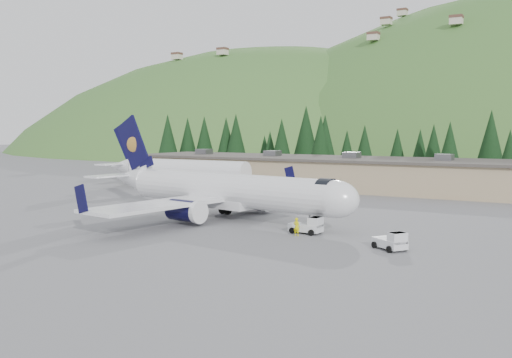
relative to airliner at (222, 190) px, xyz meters
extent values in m
plane|color=#5E5E62|center=(1.02, -0.16, -3.12)|extent=(600.00, 600.00, 0.00)
cylinder|color=white|center=(1.02, -0.16, 0.16)|extent=(27.20, 7.73, 3.62)
ellipsoid|color=white|center=(14.34, -2.24, 0.16)|extent=(5.21, 4.30, 3.62)
cylinder|color=black|center=(13.39, -2.09, 0.59)|extent=(1.79, 3.16, 2.99)
cone|color=white|center=(-15.16, 2.36, 0.54)|extent=(6.27, 4.47, 3.62)
cube|color=white|center=(0.07, -0.01, -1.37)|extent=(8.09, 4.23, 0.96)
cube|color=white|center=(-0.88, 0.14, -0.81)|extent=(10.28, 33.17, 0.34)
cube|color=black|center=(0.21, 16.54, 0.45)|extent=(1.95, 0.44, 2.77)
cube|color=black|center=(-4.84, -15.82, 0.45)|extent=(1.95, 0.44, 2.77)
cylinder|color=black|center=(0.93, 5.51, -1.63)|extent=(4.34, 2.81, 2.22)
cylinder|color=white|center=(2.74, 5.23, -1.63)|extent=(0.93, 2.41, 2.35)
cube|color=white|center=(0.93, 5.51, -1.10)|extent=(2.13, 0.56, 0.87)
cylinder|color=black|center=(-0.79, -5.53, -1.63)|extent=(4.34, 2.81, 2.22)
cylinder|color=white|center=(1.01, -5.81, -1.63)|extent=(0.93, 2.41, 2.35)
cube|color=white|center=(-0.79, -5.53, -1.10)|extent=(2.13, 0.56, 0.87)
cube|color=black|center=(-14.97, 2.33, 5.05)|extent=(5.93, 1.20, 7.07)
ellipsoid|color=gold|center=(-14.75, 2.50, 4.86)|extent=(1.91, 0.47, 1.91)
ellipsoid|color=gold|center=(-14.81, 2.11, 4.86)|extent=(1.91, 0.47, 1.91)
cube|color=black|center=(-12.49, 1.95, 2.55)|extent=(2.66, 0.65, 1.91)
cube|color=white|center=(-15.63, 2.44, 1.02)|extent=(4.33, 12.28, 0.21)
cylinder|color=slate|center=(11.49, -1.79, -2.25)|extent=(0.22, 0.22, 1.73)
cylinder|color=black|center=(11.49, -1.79, -2.75)|extent=(0.76, 0.38, 0.73)
cylinder|color=slate|center=(-1.44, 2.86, -2.15)|extent=(0.26, 0.26, 1.93)
cylinder|color=black|center=(-1.05, 2.80, -2.59)|extent=(1.10, 0.50, 1.06)
cylinder|color=black|center=(-1.82, 2.92, -2.59)|extent=(1.10, 0.50, 1.06)
cylinder|color=slate|center=(-2.24, -2.28, -2.15)|extent=(0.26, 0.26, 1.93)
cylinder|color=black|center=(-1.86, -2.34, -2.59)|extent=(1.10, 0.50, 1.06)
cylinder|color=black|center=(-2.62, -2.22, -2.59)|extent=(1.10, 0.50, 1.06)
cylinder|color=white|center=(-20.98, 21.84, 0.08)|extent=(22.00, 3.60, 3.60)
cone|color=white|center=(-34.98, 21.84, 0.28)|extent=(5.00, 3.60, 3.60)
cube|color=black|center=(-33.98, 21.84, 4.88)|extent=(5.82, 0.28, 6.89)
cube|color=white|center=(-34.98, 21.84, 0.88)|extent=(2.40, 11.00, 0.20)
cube|color=silver|center=(11.95, -3.66, -2.55)|extent=(3.16, 1.73, 0.72)
cube|color=silver|center=(12.97, -3.72, -1.94)|extent=(1.11, 1.50, 0.92)
cube|color=black|center=(12.97, -3.72, -1.53)|extent=(1.01, 1.39, 0.10)
cylinder|color=black|center=(13.03, -2.91, -2.83)|extent=(0.59, 0.26, 0.57)
cylinder|color=black|center=(12.92, -4.54, -2.83)|extent=(0.59, 0.26, 0.57)
cylinder|color=black|center=(10.98, -2.78, -2.83)|extent=(0.59, 0.26, 0.57)
cylinder|color=black|center=(10.88, -4.41, -2.83)|extent=(0.59, 0.26, 0.57)
cube|color=silver|center=(21.05, -6.96, -2.58)|extent=(3.26, 2.91, 0.69)
cube|color=silver|center=(21.85, -7.52, -1.99)|extent=(1.60, 1.69, 0.89)
cube|color=black|center=(21.85, -7.52, -1.59)|extent=(1.46, 1.56, 0.10)
cylinder|color=black|center=(22.30, -6.88, -2.84)|extent=(0.58, 0.49, 0.55)
cylinder|color=black|center=(21.40, -8.17, -2.84)|extent=(0.58, 0.49, 0.55)
cylinder|color=black|center=(20.70, -5.75, -2.84)|extent=(0.58, 0.49, 0.55)
cylinder|color=black|center=(19.79, -7.03, -2.84)|extent=(0.58, 0.49, 0.55)
cube|color=tan|center=(-3.98, 37.84, -0.72)|extent=(70.00, 16.00, 4.80)
cube|color=#47423D|center=(-3.98, 37.84, 1.83)|extent=(71.00, 17.00, 0.40)
cube|color=slate|center=(-28.98, 37.84, 2.48)|extent=(2.50, 2.50, 1.00)
cube|color=slate|center=(-13.98, 37.84, 2.48)|extent=(2.50, 2.50, 1.00)
cube|color=slate|center=(1.02, 37.84, 2.48)|extent=(2.50, 2.50, 1.00)
cube|color=slate|center=(16.02, 37.84, 2.48)|extent=(2.50, 2.50, 1.00)
imported|color=#DED603|center=(11.80, -5.34, -2.26)|extent=(0.65, 0.44, 1.72)
cone|color=black|center=(-59.37, 66.08, 2.07)|extent=(3.81, 3.81, 7.78)
cone|color=black|center=(-53.98, 58.03, 4.66)|extent=(5.71, 5.71, 11.67)
cone|color=black|center=(-51.47, 62.76, 4.21)|extent=(5.38, 5.38, 11.00)
cone|color=black|center=(-46.93, 63.51, 4.40)|extent=(5.51, 5.51, 11.27)
cone|color=black|center=(-40.93, 64.15, 4.24)|extent=(5.39, 5.39, 11.03)
cone|color=black|center=(-37.46, 63.07, 4.67)|extent=(5.71, 5.71, 11.68)
cone|color=black|center=(-32.04, 67.37, 1.77)|extent=(3.58, 3.58, 7.33)
cone|color=black|center=(-28.77, 64.10, 2.35)|extent=(4.01, 4.01, 8.20)
cone|color=black|center=(-23.72, 60.22, 3.92)|extent=(5.16, 5.16, 10.56)
cone|color=black|center=(-20.50, 66.04, 5.62)|extent=(6.41, 6.41, 13.11)
cone|color=black|center=(-16.17, 66.87, 4.45)|extent=(5.55, 5.55, 11.36)
cone|color=black|center=(-11.66, 54.06, 4.14)|extent=(5.33, 5.33, 10.89)
cone|color=black|center=(-6.55, 55.39, 2.45)|extent=(4.08, 4.08, 8.35)
cone|color=black|center=(-2.98, 55.67, 3.08)|extent=(4.54, 4.54, 9.29)
cone|color=black|center=(0.30, 67.01, 2.63)|extent=(4.22, 4.22, 8.63)
cone|color=black|center=(5.71, 64.39, 2.58)|extent=(4.18, 4.18, 8.54)
cone|color=black|center=(9.33, 60.10, 3.14)|extent=(4.59, 4.59, 9.39)
cone|color=black|center=(13.46, 54.49, 3.38)|extent=(4.77, 4.77, 9.75)
cone|color=black|center=(19.25, 62.94, 4.66)|extent=(5.70, 5.70, 11.66)
cone|color=black|center=(23.50, 54.28, 2.54)|extent=(4.15, 4.15, 8.49)
ellipsoid|color=#2C6428|center=(-88.98, 169.84, -78.12)|extent=(336.00, 240.00, 240.00)
camera|label=1|loc=(34.56, -52.39, 6.70)|focal=40.00mm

